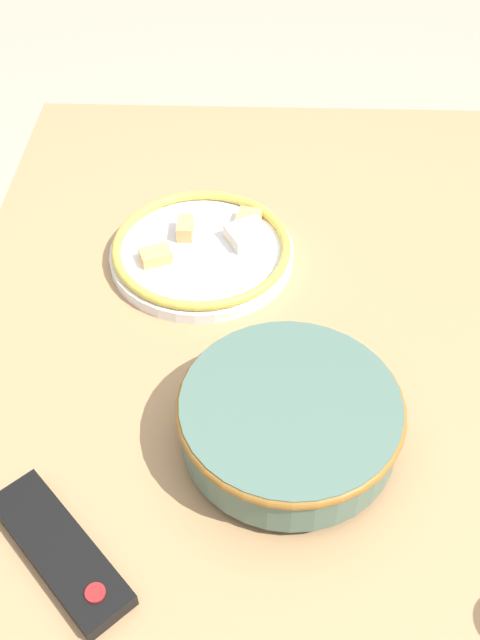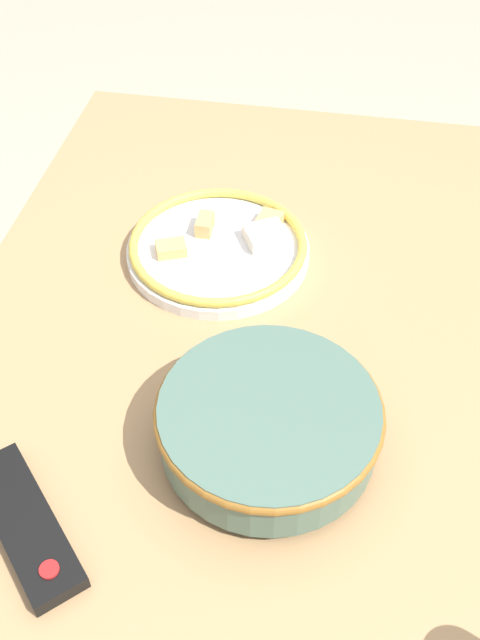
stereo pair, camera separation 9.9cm
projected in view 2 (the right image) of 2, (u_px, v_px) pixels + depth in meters
The scene contains 5 objects.
ground_plane at pixel (256, 595), 1.55m from camera, with size 8.00×8.00×0.00m, color #B7A88E.
dining_table at pixel (263, 395), 1.07m from camera, with size 1.26×0.88×0.76m.
noodle_bowl at pixel (269, 423), 0.87m from camera, with size 0.26×0.26×0.08m.
food_plate at pixel (219, 247), 1.13m from camera, with size 0.28×0.28×0.04m.
tv_remote at pixel (26, 524), 0.82m from camera, with size 0.19×0.18×0.02m.
Camera 2 is at (-0.66, -0.08, 1.51)m, focal length 42.00 mm.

